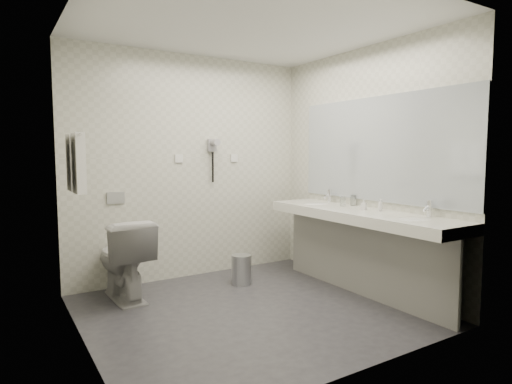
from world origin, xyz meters
TOP-DOWN VIEW (x-y plane):
  - floor at (0.00, 0.00)m, footprint 2.80×2.80m
  - ceiling at (0.00, 0.00)m, footprint 2.80×2.80m
  - wall_back at (0.00, 1.30)m, footprint 2.80×0.00m
  - wall_front at (0.00, -1.30)m, footprint 2.80×0.00m
  - wall_left at (-1.40, 0.00)m, footprint 0.00×2.60m
  - wall_right at (1.40, 0.00)m, footprint 0.00×2.60m
  - vanity_counter at (1.12, -0.20)m, footprint 0.55×2.20m
  - vanity_panel at (1.15, -0.20)m, footprint 0.03×2.15m
  - vanity_post_near at (1.18, -1.24)m, footprint 0.06×0.06m
  - vanity_post_far at (1.18, 0.84)m, footprint 0.06×0.06m
  - mirror at (1.39, -0.20)m, footprint 0.02×2.20m
  - basin_near at (1.12, -0.85)m, footprint 0.40×0.31m
  - basin_far at (1.12, 0.45)m, footprint 0.40×0.31m
  - faucet_near at (1.32, -0.85)m, footprint 0.04×0.04m
  - faucet_far at (1.32, 0.45)m, footprint 0.04×0.04m
  - soap_bottle_a at (1.18, -0.21)m, footprint 0.06×0.06m
  - soap_bottle_c at (1.27, -0.34)m, footprint 0.05×0.05m
  - glass_left at (1.35, 0.11)m, footprint 0.08×0.08m
  - glass_right at (1.21, 0.11)m, footprint 0.06×0.06m
  - toilet at (-0.89, 0.91)m, footprint 0.47×0.79m
  - flush_plate at (-0.85, 1.29)m, footprint 0.18×0.02m
  - pedal_bin at (0.31, 0.71)m, footprint 0.25×0.25m
  - bin_lid at (0.31, 0.71)m, footprint 0.22×0.22m
  - towel_rail at (-1.35, 0.55)m, footprint 0.02×0.62m
  - towel_near at (-1.34, 0.41)m, footprint 0.07×0.24m
  - towel_far at (-1.34, 0.69)m, footprint 0.07×0.24m
  - dryer_cradle at (0.25, 1.27)m, footprint 0.10×0.04m
  - dryer_barrel at (0.25, 1.20)m, footprint 0.08×0.14m
  - dryer_cord at (0.25, 1.26)m, footprint 0.02×0.02m
  - switch_plate_a at (-0.15, 1.29)m, footprint 0.09×0.02m
  - switch_plate_b at (0.55, 1.29)m, footprint 0.09×0.02m

SIDE VIEW (x-z plane):
  - floor at x=0.00m, z-range 0.00..0.00m
  - pedal_bin at x=0.31m, z-range 0.00..0.30m
  - bin_lid at x=0.31m, z-range 0.30..0.32m
  - vanity_panel at x=1.15m, z-range 0.00..0.75m
  - vanity_post_near at x=1.18m, z-range 0.00..0.75m
  - vanity_post_far at x=1.18m, z-range 0.00..0.75m
  - toilet at x=-0.89m, z-range 0.00..0.79m
  - vanity_counter at x=1.12m, z-range 0.75..0.85m
  - basin_near at x=1.12m, z-range 0.81..0.86m
  - basin_far at x=1.12m, z-range 0.81..0.86m
  - soap_bottle_a at x=1.18m, z-range 0.85..0.95m
  - glass_right at x=1.21m, z-range 0.85..0.96m
  - glass_left at x=1.35m, z-range 0.85..0.96m
  - soap_bottle_c at x=1.27m, z-range 0.85..0.97m
  - faucet_near at x=1.32m, z-range 0.85..1.00m
  - faucet_far at x=1.32m, z-range 0.85..1.00m
  - flush_plate at x=-0.85m, z-range 0.89..1.01m
  - wall_back at x=0.00m, z-range -0.15..2.65m
  - wall_front at x=0.00m, z-range -0.15..2.65m
  - wall_left at x=-1.40m, z-range -0.05..2.55m
  - wall_right at x=1.40m, z-range -0.05..2.55m
  - dryer_cord at x=0.25m, z-range 1.07..1.43m
  - towel_near at x=-1.34m, z-range 1.09..1.57m
  - towel_far at x=-1.34m, z-range 1.09..1.57m
  - switch_plate_a at x=-0.15m, z-range 1.31..1.40m
  - switch_plate_b at x=0.55m, z-range 1.31..1.40m
  - mirror at x=1.39m, z-range 0.92..1.98m
  - dryer_cradle at x=0.25m, z-range 1.43..1.57m
  - dryer_barrel at x=0.25m, z-range 1.49..1.57m
  - towel_rail at x=-1.35m, z-range 1.54..1.56m
  - ceiling at x=0.00m, z-range 2.50..2.50m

